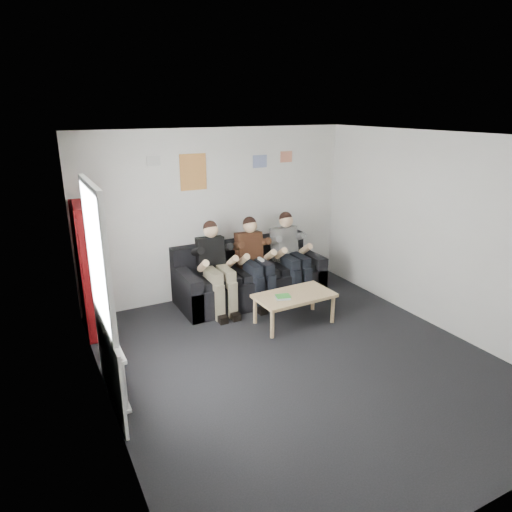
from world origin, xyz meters
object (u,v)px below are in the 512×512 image
at_px(bookshelf, 91,270).
at_px(coffee_table, 294,298).
at_px(sofa, 249,279).
at_px(person_middle, 255,262).
at_px(person_left, 216,268).
at_px(person_right, 291,255).

bearing_deg(bookshelf, coffee_table, -19.44).
distance_m(bookshelf, coffee_table, 2.84).
relative_size(bookshelf, coffee_table, 1.62).
bearing_deg(sofa, coffee_table, -82.10).
bearing_deg(bookshelf, person_middle, -0.58).
distance_m(sofa, person_middle, 0.42).
distance_m(coffee_table, person_left, 1.26).
xyz_separation_m(bookshelf, person_middle, (2.42, -0.18, -0.21)).
xyz_separation_m(person_left, person_right, (1.32, 0.00, -0.00)).
bearing_deg(coffee_table, person_right, 61.27).
relative_size(bookshelf, person_right, 1.31).
bearing_deg(person_left, person_right, 7.02).
bearing_deg(coffee_table, person_middle, 99.66).
relative_size(coffee_table, person_right, 0.81).
bearing_deg(person_right, sofa, 153.90).
distance_m(sofa, person_left, 0.78).
xyz_separation_m(sofa, bookshelf, (-2.42, -0.03, 0.57)).
bearing_deg(person_middle, bookshelf, -178.31).
relative_size(sofa, bookshelf, 1.31).
height_order(coffee_table, person_left, person_left).
bearing_deg(person_left, bookshelf, -178.77).
bearing_deg(sofa, person_middle, -90.00).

